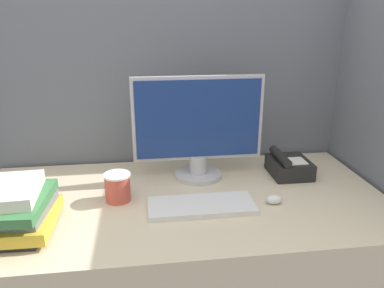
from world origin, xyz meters
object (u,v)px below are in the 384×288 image
(book_stack, at_px, (13,209))
(desk_telephone, at_px, (288,166))
(monitor, at_px, (198,130))
(mouse, at_px, (274,199))
(keyboard, at_px, (201,206))
(coffee_cup, at_px, (118,187))

(book_stack, height_order, desk_telephone, book_stack)
(monitor, bearing_deg, desk_telephone, -4.87)
(book_stack, bearing_deg, desk_telephone, 16.65)
(mouse, xyz_separation_m, desk_telephone, (0.15, 0.25, 0.02))
(monitor, relative_size, desk_telephone, 2.94)
(desk_telephone, bearing_deg, keyboard, -149.84)
(mouse, distance_m, desk_telephone, 0.29)
(mouse, bearing_deg, book_stack, -175.82)
(book_stack, distance_m, desk_telephone, 1.08)
(coffee_cup, bearing_deg, book_stack, -151.82)
(keyboard, relative_size, desk_telephone, 2.08)
(desk_telephone, bearing_deg, coffee_cup, -168.96)
(monitor, xyz_separation_m, coffee_cup, (-0.33, -0.17, -0.15))
(keyboard, xyz_separation_m, book_stack, (-0.62, -0.07, 0.07))
(monitor, bearing_deg, mouse, -49.06)
(monitor, xyz_separation_m, keyboard, (-0.03, -0.28, -0.20))
(coffee_cup, height_order, book_stack, book_stack)
(keyboard, distance_m, book_stack, 0.62)
(desk_telephone, bearing_deg, monitor, 175.13)
(mouse, height_order, desk_telephone, desk_telephone)
(keyboard, bearing_deg, coffee_cup, 160.86)
(mouse, relative_size, desk_telephone, 0.34)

